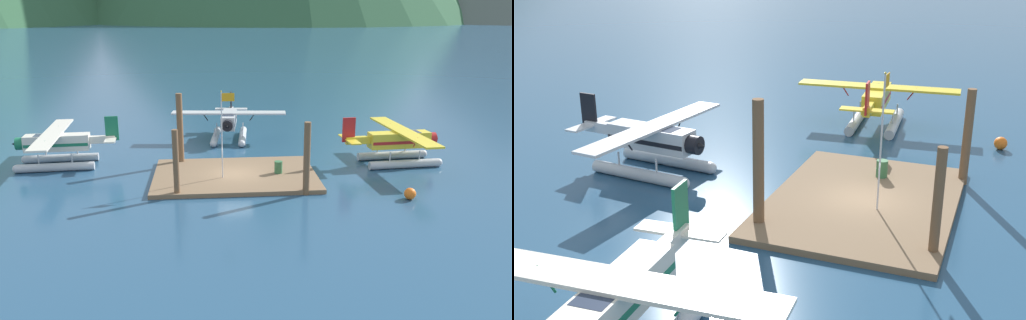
# 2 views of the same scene
# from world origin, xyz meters

# --- Properties ---
(ground_plane) EXTENTS (1200.00, 1200.00, 0.00)m
(ground_plane) POSITION_xyz_m (0.00, 0.00, 0.00)
(ground_plane) COLOR navy
(dock_platform) EXTENTS (11.69, 8.29, 0.30)m
(dock_platform) POSITION_xyz_m (0.00, 0.00, 0.15)
(dock_platform) COLOR brown
(dock_platform) RESTS_ON ground
(piling_near_left) EXTENTS (0.39, 0.39, 4.50)m
(piling_near_left) POSITION_xyz_m (-3.98, -3.73, 2.25)
(piling_near_left) COLOR brown
(piling_near_left) RESTS_ON ground
(piling_near_right) EXTENTS (0.44, 0.44, 4.89)m
(piling_near_right) POSITION_xyz_m (4.47, -4.03, 2.44)
(piling_near_right) COLOR brown
(piling_near_right) RESTS_ON ground
(piling_far_left) EXTENTS (0.48, 0.48, 5.64)m
(piling_far_left) POSITION_xyz_m (-4.04, 3.55, 2.82)
(piling_far_left) COLOR brown
(piling_far_left) RESTS_ON ground
(flagpole) EXTENTS (0.95, 0.10, 6.18)m
(flagpole) POSITION_xyz_m (-0.81, -0.86, 4.14)
(flagpole) COLOR silver
(flagpole) RESTS_ON dock_platform
(fuel_drum) EXTENTS (0.62, 0.62, 0.88)m
(fuel_drum) POSITION_xyz_m (3.14, -0.18, 0.74)
(fuel_drum) COLOR #33663D
(fuel_drum) RESTS_ON dock_platform
(mooring_buoy) EXTENTS (0.76, 0.76, 0.76)m
(mooring_buoy) POSITION_xyz_m (10.98, -5.54, 0.38)
(mooring_buoy) COLOR orange
(mooring_buoy) RESTS_ON ground
(seaplane_silver_bow_centre) EXTENTS (10.49, 7.96, 3.84)m
(seaplane_silver_bow_centre) POSITION_xyz_m (0.05, 11.30, 1.58)
(seaplane_silver_bow_centre) COLOR #B7BABF
(seaplane_silver_bow_centre) RESTS_ON ground
(seaplane_yellow_stbd_fwd) EXTENTS (7.97, 10.48, 3.84)m
(seaplane_yellow_stbd_fwd) POSITION_xyz_m (13.03, 2.36, 1.58)
(seaplane_yellow_stbd_fwd) COLOR #B7BABF
(seaplane_yellow_stbd_fwd) RESTS_ON ground
(seaplane_cream_port_fwd) EXTENTS (7.97, 10.47, 3.84)m
(seaplane_cream_port_fwd) POSITION_xyz_m (-13.50, 3.94, 1.58)
(seaplane_cream_port_fwd) COLOR #B7BABF
(seaplane_cream_port_fwd) RESTS_ON ground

